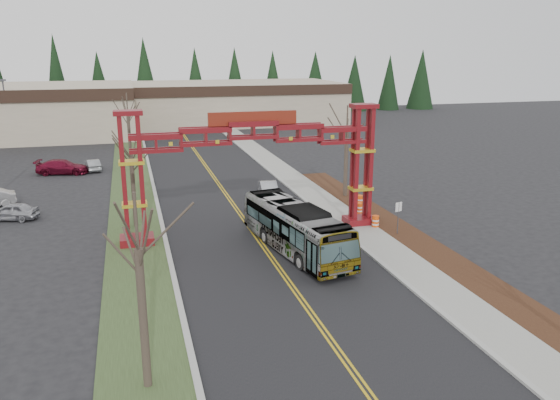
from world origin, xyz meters
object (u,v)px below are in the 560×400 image
object	(u,v)px
bare_tree_median_far	(128,114)
bare_tree_right_far	(347,132)
silver_sedan	(269,190)
barrel_mid	(359,209)
transit_bus	(296,228)
barrel_north	(360,201)
gateway_arch	(253,150)
bare_tree_median_near	(138,250)
light_pole_far	(6,109)
parked_car_far_a	(93,165)
retail_building_east	(231,102)
bare_tree_median_mid	(131,158)
parked_car_mid_a	(62,167)
street_sign	(398,212)
barrel_south	(375,222)
parked_car_near_a	(11,211)

from	to	relation	value
bare_tree_median_far	bare_tree_right_far	xyz separation A→B (m)	(18.00, -17.37, -0.15)
silver_sedan	barrel_mid	size ratio (longest dim) A/B	4.35
transit_bus	barrel_north	bearing A→B (deg)	35.63
gateway_arch	bare_tree_median_near	size ratio (longest dim) A/B	2.35
bare_tree_median_near	bare_tree_right_far	xyz separation A→B (m)	(18.00, 24.32, 0.15)
light_pole_far	parked_car_far_a	bearing A→B (deg)	-58.02
bare_tree_median_far	light_pole_far	xyz separation A→B (m)	(-15.28, 18.12, -0.75)
gateway_arch	barrel_mid	bearing A→B (deg)	14.71
barrel_north	bare_tree_median_near	bearing A→B (deg)	-130.68
retail_building_east	bare_tree_median_mid	bearing A→B (deg)	-107.24
bare_tree_median_near	light_pole_far	bearing A→B (deg)	104.33
bare_tree_median_far	barrel_mid	xyz separation A→B (m)	(17.01, -22.78, -5.42)
transit_bus	light_pole_far	size ratio (longest dim) A/B	1.25
parked_car_mid_a	bare_tree_right_far	bearing A→B (deg)	-112.36
street_sign	barrel_south	distance (m)	2.33
silver_sedan	barrel_north	distance (m)	8.19
gateway_arch	silver_sedan	bearing A→B (deg)	69.74
bare_tree_median_far	barrel_south	bearing A→B (deg)	-57.45
transit_bus	bare_tree_median_far	distance (m)	31.06
parked_car_near_a	bare_tree_right_far	size ratio (longest dim) A/B	0.49
bare_tree_median_near	bare_tree_median_far	world-z (taller)	bare_tree_median_far
bare_tree_median_mid	bare_tree_median_far	bearing A→B (deg)	90.00
gateway_arch	parked_car_mid_a	size ratio (longest dim) A/B	3.47
transit_bus	parked_car_near_a	size ratio (longest dim) A/B	2.83
parked_car_near_a	silver_sedan	bearing A→B (deg)	107.80
gateway_arch	street_sign	bearing A→B (deg)	-16.82
barrel_mid	barrel_north	xyz separation A→B (m)	(0.90, 1.93, 0.03)
silver_sedan	parked_car_far_a	world-z (taller)	silver_sedan
parked_car_mid_a	parked_car_far_a	world-z (taller)	parked_car_mid_a
bare_tree_right_far	barrel_south	xyz separation A→B (m)	(-1.24, -8.89, -5.27)
retail_building_east	barrel_mid	world-z (taller)	retail_building_east
transit_bus	barrel_north	distance (m)	11.65
light_pole_far	transit_bus	bearing A→B (deg)	-62.05
parked_car_far_a	bare_tree_right_far	bearing A→B (deg)	131.28
gateway_arch	light_pole_far	world-z (taller)	light_pole_far
silver_sedan	bare_tree_right_far	bearing A→B (deg)	-6.37
barrel_mid	bare_tree_median_far	bearing A→B (deg)	126.75
gateway_arch	barrel_north	bearing A→B (deg)	23.42
transit_bus	bare_tree_median_far	bearing A→B (deg)	98.57
parked_car_near_a	barrel_north	distance (m)	27.29
bare_tree_median_near	light_pole_far	distance (m)	61.73
silver_sedan	bare_tree_median_far	xyz separation A→B (m)	(-11.44, 15.84, 5.22)
bare_tree_median_near	parked_car_near_a	bearing A→B (deg)	110.18
bare_tree_median_far	street_sign	size ratio (longest dim) A/B	3.43
transit_bus	silver_sedan	world-z (taller)	transit_bus
gateway_arch	bare_tree_median_far	world-z (taller)	gateway_arch
retail_building_east	bare_tree_right_far	distance (m)	54.22
parked_car_mid_a	barrel_south	bearing A→B (deg)	-125.86
street_sign	barrel_north	world-z (taller)	street_sign
retail_building_east	transit_bus	distance (m)	66.49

